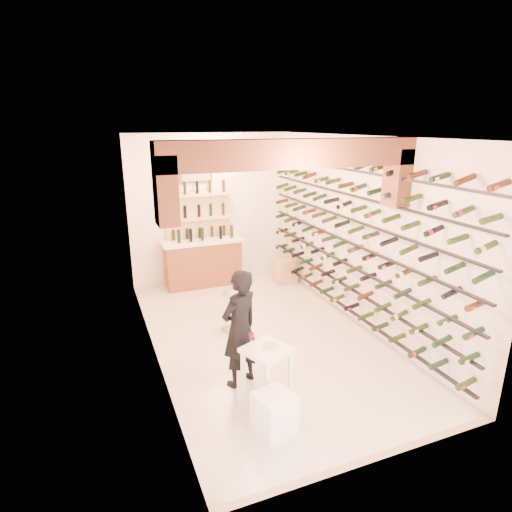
{
  "coord_description": "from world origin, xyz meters",
  "views": [
    {
      "loc": [
        -2.47,
        -5.87,
        3.38
      ],
      "look_at": [
        0.0,
        0.3,
        1.3
      ],
      "focal_mm": 29.78,
      "sensor_mm": 36.0,
      "label": 1
    }
  ],
  "objects_px": {
    "back_counter": "(203,261)",
    "white_stool": "(274,414)",
    "wine_rack": "(347,237)",
    "person": "(240,329)",
    "tasting_table": "(267,358)",
    "chrome_barstool": "(231,309)",
    "crate_lower": "(285,276)"
  },
  "relations": [
    {
      "from": "wine_rack",
      "to": "person",
      "type": "xyz_separation_m",
      "value": [
        -2.33,
        -1.13,
        -0.74
      ]
    },
    {
      "from": "back_counter",
      "to": "tasting_table",
      "type": "distance_m",
      "value": 4.3
    },
    {
      "from": "wine_rack",
      "to": "white_stool",
      "type": "xyz_separation_m",
      "value": [
        -2.31,
        -2.2,
        -1.3
      ]
    },
    {
      "from": "wine_rack",
      "to": "back_counter",
      "type": "height_order",
      "value": "wine_rack"
    },
    {
      "from": "back_counter",
      "to": "chrome_barstool",
      "type": "relative_size",
      "value": 2.47
    },
    {
      "from": "person",
      "to": "wine_rack",
      "type": "bearing_deg",
      "value": -178.34
    },
    {
      "from": "wine_rack",
      "to": "person",
      "type": "distance_m",
      "value": 2.7
    },
    {
      "from": "back_counter",
      "to": "person",
      "type": "bearing_deg",
      "value": -97.57
    },
    {
      "from": "back_counter",
      "to": "crate_lower",
      "type": "xyz_separation_m",
      "value": [
        1.7,
        -0.56,
        -0.39
      ]
    },
    {
      "from": "person",
      "to": "crate_lower",
      "type": "relative_size",
      "value": 3.37
    },
    {
      "from": "wine_rack",
      "to": "chrome_barstool",
      "type": "distance_m",
      "value": 2.3
    },
    {
      "from": "tasting_table",
      "to": "crate_lower",
      "type": "bearing_deg",
      "value": 38.72
    },
    {
      "from": "crate_lower",
      "to": "person",
      "type": "bearing_deg",
      "value": -124.33
    },
    {
      "from": "person",
      "to": "chrome_barstool",
      "type": "relative_size",
      "value": 2.36
    },
    {
      "from": "wine_rack",
      "to": "chrome_barstool",
      "type": "bearing_deg",
      "value": 169.92
    },
    {
      "from": "chrome_barstool",
      "to": "crate_lower",
      "type": "height_order",
      "value": "chrome_barstool"
    },
    {
      "from": "wine_rack",
      "to": "chrome_barstool",
      "type": "xyz_separation_m",
      "value": [
        -1.97,
        0.35,
        -1.15
      ]
    },
    {
      "from": "tasting_table",
      "to": "chrome_barstool",
      "type": "xyz_separation_m",
      "value": [
        0.2,
        1.99,
        -0.22
      ]
    },
    {
      "from": "white_stool",
      "to": "chrome_barstool",
      "type": "height_order",
      "value": "chrome_barstool"
    },
    {
      "from": "wine_rack",
      "to": "back_counter",
      "type": "bearing_deg",
      "value": 124.66
    },
    {
      "from": "back_counter",
      "to": "chrome_barstool",
      "type": "bearing_deg",
      "value": -93.34
    },
    {
      "from": "wine_rack",
      "to": "chrome_barstool",
      "type": "height_order",
      "value": "wine_rack"
    },
    {
      "from": "back_counter",
      "to": "white_stool",
      "type": "bearing_deg",
      "value": -95.6
    },
    {
      "from": "white_stool",
      "to": "person",
      "type": "height_order",
      "value": "person"
    },
    {
      "from": "wine_rack",
      "to": "chrome_barstool",
      "type": "relative_size",
      "value": 8.28
    },
    {
      "from": "chrome_barstool",
      "to": "crate_lower",
      "type": "bearing_deg",
      "value": 43.53
    },
    {
      "from": "back_counter",
      "to": "person",
      "type": "height_order",
      "value": "person"
    },
    {
      "from": "tasting_table",
      "to": "back_counter",
      "type": "bearing_deg",
      "value": 62.86
    },
    {
      "from": "wine_rack",
      "to": "back_counter",
      "type": "xyz_separation_m",
      "value": [
        -1.83,
        2.65,
        -1.02
      ]
    },
    {
      "from": "person",
      "to": "chrome_barstool",
      "type": "xyz_separation_m",
      "value": [
        0.37,
        1.48,
        -0.41
      ]
    },
    {
      "from": "wine_rack",
      "to": "back_counter",
      "type": "distance_m",
      "value": 3.38
    },
    {
      "from": "white_stool",
      "to": "tasting_table",
      "type": "bearing_deg",
      "value": 75.69
    }
  ]
}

